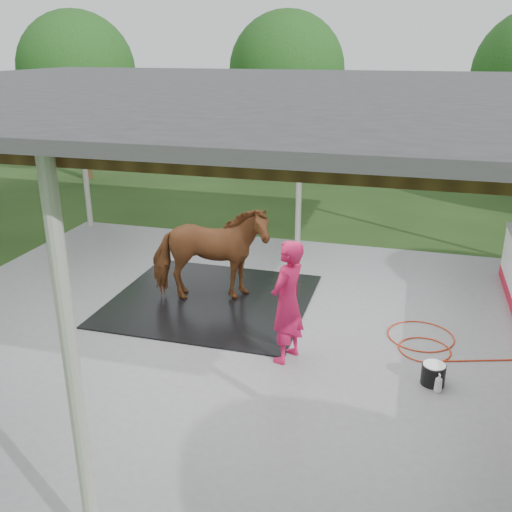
# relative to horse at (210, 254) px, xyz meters

# --- Properties ---
(ground) EXTENTS (100.00, 100.00, 0.00)m
(ground) POSITION_rel_horse_xyz_m (0.92, -1.04, -1.00)
(ground) COLOR #1E3814
(concrete_slab) EXTENTS (12.00, 10.00, 0.05)m
(concrete_slab) POSITION_rel_horse_xyz_m (0.92, -1.04, -0.97)
(concrete_slab) COLOR slate
(concrete_slab) RESTS_ON ground
(pavilion_structure) EXTENTS (12.60, 10.60, 4.05)m
(pavilion_structure) POSITION_rel_horse_xyz_m (0.92, -1.04, 2.97)
(pavilion_structure) COLOR beige
(pavilion_structure) RESTS_ON ground
(tree_belt) EXTENTS (28.00, 28.00, 5.80)m
(tree_belt) POSITION_rel_horse_xyz_m (1.22, -0.14, 2.79)
(tree_belt) COLOR #382314
(tree_belt) RESTS_ON ground
(rubber_mat) EXTENTS (3.66, 3.43, 0.03)m
(rubber_mat) POSITION_rel_horse_xyz_m (-0.00, 0.00, -0.93)
(rubber_mat) COLOR black
(rubber_mat) RESTS_ON concrete_slab
(horse) EXTENTS (2.38, 1.62, 1.84)m
(horse) POSITION_rel_horse_xyz_m (0.00, 0.00, 0.00)
(horse) COLOR brown
(horse) RESTS_ON rubber_mat
(handler) EXTENTS (0.67, 0.82, 1.94)m
(handler) POSITION_rel_horse_xyz_m (1.86, -1.70, 0.02)
(handler) COLOR #BF1446
(handler) RESTS_ON concrete_slab
(wash_bucket) EXTENTS (0.34, 0.34, 0.32)m
(wash_bucket) POSITION_rel_horse_xyz_m (4.04, -1.82, -0.78)
(wash_bucket) COLOR black
(wash_bucket) RESTS_ON concrete_slab
(soap_bottle_a) EXTENTS (0.13, 0.13, 0.29)m
(soap_bottle_a) POSITION_rel_horse_xyz_m (4.11, -2.01, -0.80)
(soap_bottle_a) COLOR silver
(soap_bottle_a) RESTS_ON concrete_slab
(soap_bottle_b) EXTENTS (0.09, 0.10, 0.17)m
(soap_bottle_b) POSITION_rel_horse_xyz_m (4.06, -1.84, -0.86)
(soap_bottle_b) COLOR #338CD8
(soap_bottle_b) RESTS_ON concrete_slab
(hose_coil) EXTENTS (2.18, 1.42, 0.02)m
(hose_coil) POSITION_rel_horse_xyz_m (3.91, -0.57, -0.94)
(hose_coil) COLOR #A7290B
(hose_coil) RESTS_ON concrete_slab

